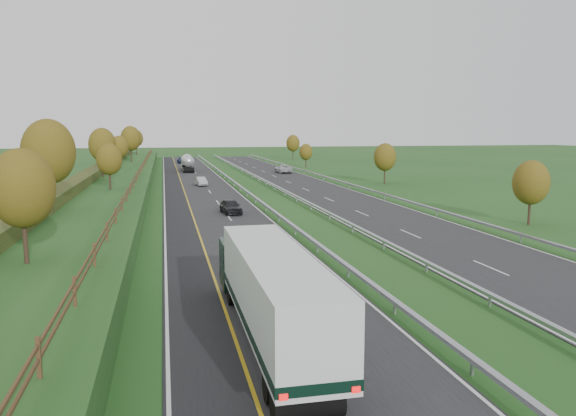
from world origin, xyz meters
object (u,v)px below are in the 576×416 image
box_lorry (270,290)px  car_silver_mid (201,181)px  car_dark_near (231,206)px  car_oncoming (283,169)px  road_tanker (188,162)px  car_small_far (182,160)px

box_lorry → car_silver_mid: box_lorry is taller
car_dark_near → car_silver_mid: (-1.15, 30.06, -0.08)m
car_silver_mid → car_oncoming: bearing=44.0°
road_tanker → car_small_far: road_tanker is taller
road_tanker → car_dark_near: size_ratio=2.55×
car_small_far → car_oncoming: bearing=-66.5°
box_lorry → road_tanker: box_lorry is taller
box_lorry → car_dark_near: (2.65, 36.36, -1.54)m
car_oncoming → car_small_far: bearing=-64.7°
road_tanker → car_oncoming: bearing=-25.5°
box_lorry → car_silver_mid: (1.50, 66.42, -1.62)m
road_tanker → car_dark_near: 61.54m
car_dark_near → car_oncoming: bearing=66.3°
car_oncoming → road_tanker: bearing=-27.1°
road_tanker → car_silver_mid: 31.47m
car_dark_near → car_small_far: bearing=85.3°
car_silver_mid → car_small_far: (-0.90, 59.79, 0.14)m
road_tanker → car_small_far: bearing=90.4°
car_silver_mid → car_dark_near: bearing=-95.2°
box_lorry → car_small_far: (0.60, 126.21, -1.47)m
road_tanker → car_silver_mid: (0.69, -31.44, -1.15)m
road_tanker → box_lorry: bearing=-90.5°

